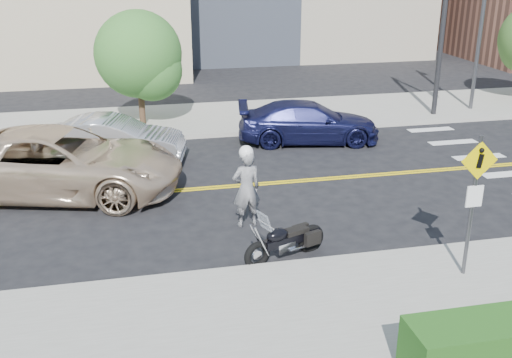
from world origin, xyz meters
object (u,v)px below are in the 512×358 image
object	(u,v)px
pedestrian_sign	(474,193)
motorcycle	(286,233)
parked_car_silver	(113,140)
motorcyclist	(246,186)
suv	(60,162)
parked_car_blue	(308,122)

from	to	relation	value
pedestrian_sign	motorcycle	size ratio (longest dim) A/B	1.46
parked_car_silver	motorcyclist	bearing A→B (deg)	-137.35
motorcycle	motorcyclist	bearing A→B (deg)	84.37
pedestrian_sign	motorcyclist	distance (m)	5.39
motorcyclist	suv	distance (m)	5.65
parked_car_silver	parked_car_blue	bearing A→B (deg)	-70.26
motorcyclist	parked_car_silver	distance (m)	6.53
parked_car_silver	parked_car_blue	world-z (taller)	parked_car_silver
motorcyclist	parked_car_blue	size ratio (longest dim) A/B	0.42
motorcycle	parked_car_silver	distance (m)	8.43
parked_car_silver	parked_car_blue	xyz separation A→B (m)	(6.87, 0.87, -0.03)
motorcyclist	parked_car_blue	bearing A→B (deg)	-126.94
motorcyclist	motorcycle	size ratio (longest dim) A/B	1.02
motorcyclist	parked_car_blue	distance (m)	7.44
motorcyclist	parked_car_silver	world-z (taller)	motorcyclist
parked_car_silver	parked_car_blue	size ratio (longest dim) A/B	0.91
pedestrian_sign	parked_car_blue	world-z (taller)	pedestrian_sign
suv	parked_car_blue	world-z (taller)	suv
suv	parked_car_silver	world-z (taller)	suv
pedestrian_sign	motorcyclist	size ratio (longest dim) A/B	1.43
pedestrian_sign	motorcyclist	xyz separation A→B (m)	(-3.91, 3.60, -0.91)
motorcycle	parked_car_blue	xyz separation A→B (m)	(3.08, 8.41, 0.11)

